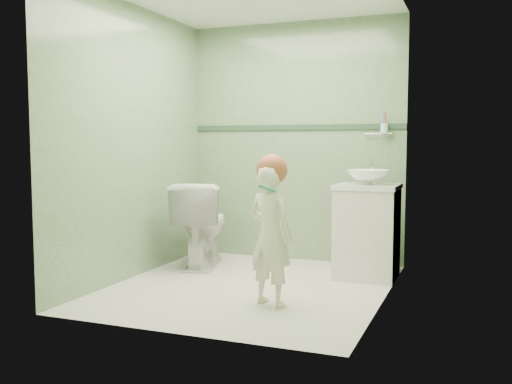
% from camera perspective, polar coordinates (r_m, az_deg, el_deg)
% --- Properties ---
extents(ground, '(2.50, 2.50, 0.00)m').
position_cam_1_polar(ground, '(4.81, -0.66, -9.44)').
color(ground, beige).
rests_on(ground, ground).
extents(room_shell, '(2.50, 2.54, 2.40)m').
position_cam_1_polar(room_shell, '(4.66, -0.67, 5.00)').
color(room_shell, '#658B63').
rests_on(room_shell, ground).
extents(trim_stripe, '(2.20, 0.02, 0.05)m').
position_cam_1_polar(trim_stripe, '(5.83, 3.91, 6.44)').
color(trim_stripe, '#2B4932').
rests_on(trim_stripe, room_shell).
extents(vanity, '(0.52, 0.50, 0.80)m').
position_cam_1_polar(vanity, '(5.17, 10.99, -4.01)').
color(vanity, silver).
rests_on(vanity, ground).
extents(counter, '(0.54, 0.52, 0.04)m').
position_cam_1_polar(counter, '(5.12, 11.07, 0.53)').
color(counter, white).
rests_on(counter, vanity).
extents(basin, '(0.37, 0.37, 0.13)m').
position_cam_1_polar(basin, '(5.11, 11.08, 1.47)').
color(basin, white).
rests_on(basin, counter).
extents(faucet, '(0.03, 0.13, 0.18)m').
position_cam_1_polar(faucet, '(5.29, 11.45, 2.44)').
color(faucet, silver).
rests_on(faucet, counter).
extents(cup_holder, '(0.26, 0.07, 0.21)m').
position_cam_1_polar(cup_holder, '(5.57, 12.58, 6.19)').
color(cup_holder, silver).
rests_on(cup_holder, room_shell).
extents(toilet, '(0.64, 0.89, 0.82)m').
position_cam_1_polar(toilet, '(5.57, -5.44, -3.19)').
color(toilet, white).
rests_on(toilet, ground).
extents(toddler, '(0.44, 0.36, 1.03)m').
position_cam_1_polar(toddler, '(4.19, 1.45, -4.37)').
color(toddler, white).
rests_on(toddler, ground).
extents(hair_cap, '(0.23, 0.23, 0.23)m').
position_cam_1_polar(hair_cap, '(4.17, 1.58, 2.22)').
color(hair_cap, '#A25233').
rests_on(hair_cap, toddler).
extents(teal_toothbrush, '(0.11, 0.14, 0.08)m').
position_cam_1_polar(teal_toothbrush, '(4.01, 1.12, 0.39)').
color(teal_toothbrush, '#157E6B').
rests_on(teal_toothbrush, toddler).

